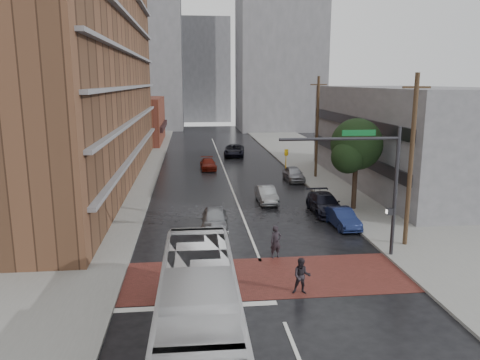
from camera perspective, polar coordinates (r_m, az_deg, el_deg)
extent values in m
plane|color=black|center=(23.30, 3.45, -12.20)|extent=(160.00, 160.00, 0.00)
cube|color=maroon|center=(23.75, 3.25, -11.69)|extent=(14.00, 5.00, 0.02)
cube|color=gray|center=(47.58, -15.48, 0.06)|extent=(9.00, 90.00, 0.15)
cube|color=gray|center=(49.29, 11.91, 0.65)|extent=(9.00, 90.00, 0.15)
cube|color=brown|center=(46.36, -19.87, 16.82)|extent=(10.00, 44.00, 28.00)
cube|color=brown|center=(75.66, -12.50, 7.12)|extent=(8.00, 16.00, 7.00)
cube|color=gray|center=(45.90, 20.04, 4.95)|extent=(11.00, 26.00, 9.00)
cube|color=gray|center=(99.71, -12.48, 15.42)|extent=(18.00, 16.00, 32.00)
cube|color=gray|center=(94.98, 4.86, 17.04)|extent=(16.00, 14.00, 36.00)
cube|color=gray|center=(116.04, -4.39, 13.16)|extent=(12.00, 10.00, 24.00)
cylinder|color=#332319|center=(35.90, 13.79, -0.49)|extent=(0.36, 0.36, 4.00)
sphere|color=#1C3115|center=(35.40, 14.03, 4.26)|extent=(3.80, 3.80, 3.80)
sphere|color=#1C3115|center=(34.46, 13.01, 2.76)|extent=(2.40, 2.40, 2.40)
sphere|color=#1C3115|center=(36.50, 14.74, 3.49)|extent=(2.60, 2.60, 2.60)
cylinder|color=#2D2D33|center=(26.54, 18.39, -1.57)|extent=(0.20, 0.20, 7.20)
cylinder|color=#2D2D33|center=(24.86, 12.08, 4.93)|extent=(6.40, 0.16, 0.16)
imported|color=gold|center=(24.28, 5.68, 2.59)|extent=(0.20, 0.16, 1.00)
cube|color=#0C5926|center=(25.15, 14.29, 5.59)|extent=(1.80, 0.05, 0.30)
cube|color=#2D2D33|center=(26.68, 17.76, -3.68)|extent=(0.30, 0.30, 0.35)
cylinder|color=#473321|center=(28.23, 20.11, 2.00)|extent=(0.26, 0.26, 10.00)
cube|color=#473321|center=(27.87, 20.74, 10.53)|extent=(1.60, 0.12, 0.12)
cylinder|color=#473321|center=(46.85, 9.38, 6.26)|extent=(0.26, 0.26, 10.00)
cube|color=#473321|center=(46.63, 9.56, 11.40)|extent=(1.60, 0.12, 0.12)
imported|color=silver|center=(16.97, -5.03, -15.88)|extent=(2.85, 11.65, 3.24)
imported|color=black|center=(25.85, 4.39, -7.54)|extent=(0.76, 0.61, 1.83)
imported|color=black|center=(21.86, 7.54, -11.54)|extent=(0.94, 0.79, 1.70)
imported|color=#94979B|center=(30.50, -3.10, -4.81)|extent=(1.98, 4.41, 1.47)
imported|color=#95999C|center=(37.39, 3.24, -1.80)|extent=(1.46, 3.96, 1.29)
imported|color=maroon|center=(51.64, -3.90, 1.97)|extent=(1.80, 4.11, 1.18)
imported|color=black|center=(60.62, -0.71, 3.63)|extent=(3.15, 5.61, 1.48)
imported|color=#141E46|center=(31.86, 12.35, -4.53)|extent=(1.61, 3.93, 1.27)
imported|color=black|center=(34.94, 10.28, -2.85)|extent=(2.03, 4.91, 1.42)
imported|color=#95979C|center=(45.78, 6.56, 0.76)|extent=(1.71, 4.09, 1.38)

